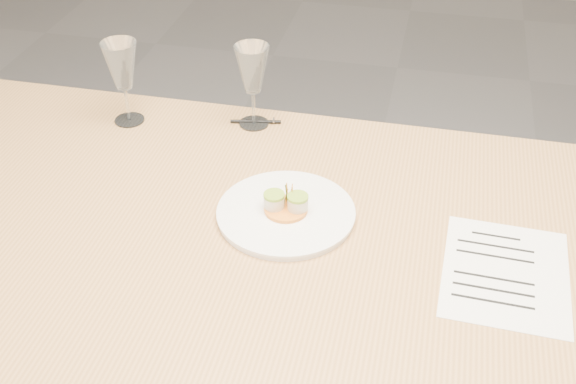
% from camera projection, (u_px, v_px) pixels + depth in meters
% --- Properties ---
extents(dining_table, '(2.40, 1.00, 0.75)m').
position_uv_depth(dining_table, '(317.00, 266.00, 1.51)').
color(dining_table, tan).
rests_on(dining_table, ground).
extents(dinner_plate, '(0.30, 0.30, 0.08)m').
position_uv_depth(dinner_plate, '(286.00, 212.00, 1.53)').
color(dinner_plate, white).
rests_on(dinner_plate, dining_table).
extents(recipe_sheet, '(0.25, 0.31, 0.00)m').
position_uv_depth(recipe_sheet, '(505.00, 273.00, 1.40)').
color(recipe_sheet, white).
rests_on(recipe_sheet, dining_table).
extents(ballpoint_pen, '(0.13, 0.04, 0.01)m').
position_uv_depth(ballpoint_pen, '(256.00, 122.00, 1.85)').
color(ballpoint_pen, black).
rests_on(ballpoint_pen, dining_table).
extents(wine_glass_0, '(0.09, 0.09, 0.22)m').
position_uv_depth(wine_glass_0, '(122.00, 67.00, 1.77)').
color(wine_glass_0, white).
rests_on(wine_glass_0, dining_table).
extents(wine_glass_1, '(0.09, 0.09, 0.22)m').
position_uv_depth(wine_glass_1, '(252.00, 71.00, 1.76)').
color(wine_glass_1, white).
rests_on(wine_glass_1, dining_table).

